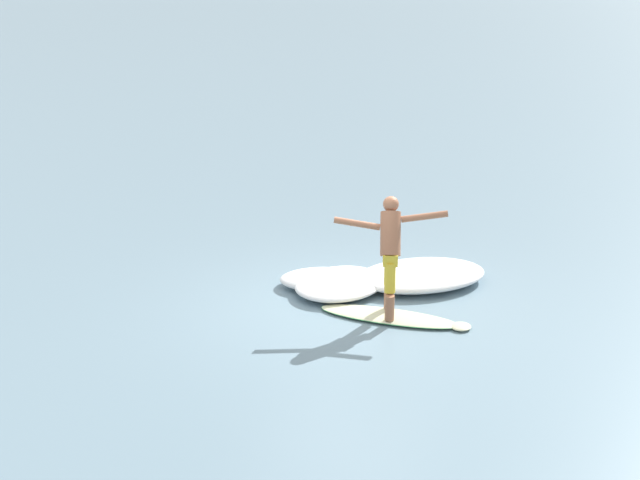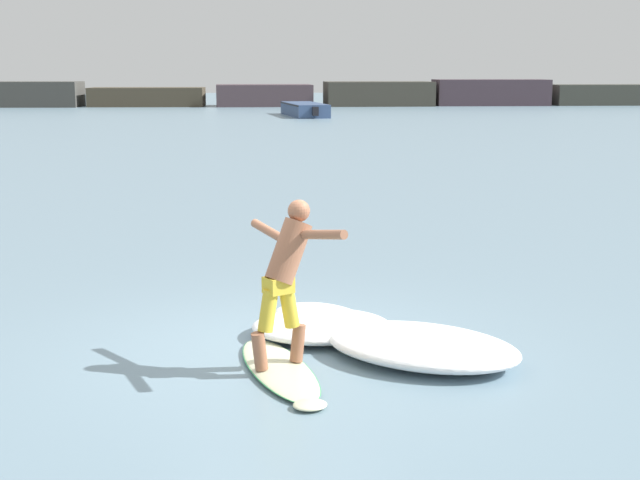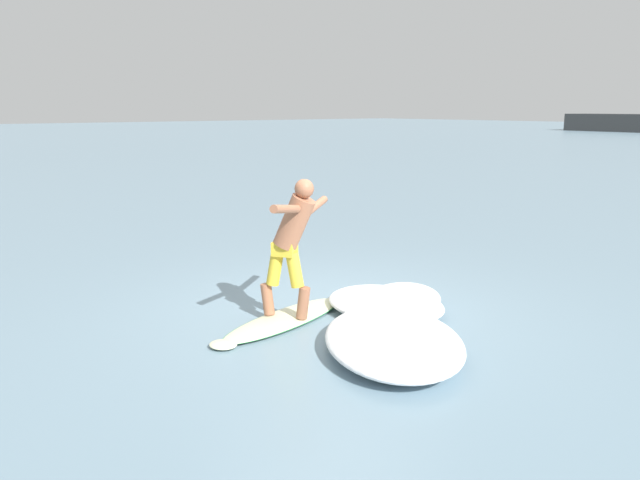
# 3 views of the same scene
# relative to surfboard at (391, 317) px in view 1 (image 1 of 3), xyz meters

# --- Properties ---
(ground_plane) EXTENTS (200.00, 200.00, 0.00)m
(ground_plane) POSITION_rel_surfboard_xyz_m (-0.02, 0.73, -0.03)
(ground_plane) COLOR gray
(surfboard) EXTENTS (1.04, 2.20, 0.20)m
(surfboard) POSITION_rel_surfboard_xyz_m (0.00, 0.00, 0.00)
(surfboard) COLOR beige
(surfboard) RESTS_ON ground
(surfer) EXTENTS (0.93, 1.38, 1.63)m
(surfer) POSITION_rel_surfboard_xyz_m (0.07, 0.09, 0.99)
(surfer) COLOR #9B6144
(surfer) RESTS_ON surfboard
(wave_foam_at_tail) EXTENTS (1.52, 1.61, 0.23)m
(wave_foam_at_tail) POSITION_rel_surfboard_xyz_m (0.51, 1.50, 0.08)
(wave_foam_at_tail) COLOR white
(wave_foam_at_tail) RESTS_ON ground
(wave_foam_at_nose) EXTENTS (1.56, 1.26, 0.24)m
(wave_foam_at_nose) POSITION_rel_surfboard_xyz_m (0.50, 1.18, 0.09)
(wave_foam_at_nose) COLOR white
(wave_foam_at_nose) RESTS_ON ground
(wave_foam_beside) EXTENTS (2.50, 2.33, 0.28)m
(wave_foam_beside) POSITION_rel_surfboard_xyz_m (1.47, 0.32, 0.11)
(wave_foam_beside) COLOR white
(wave_foam_beside) RESTS_ON ground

